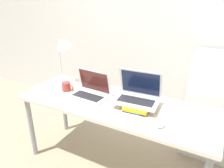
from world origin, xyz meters
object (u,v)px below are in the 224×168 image
(laptop_left, at_px, (90,91))
(mouse, at_px, (161,124))
(laptop_on_books, at_px, (138,95))
(mini_fridge, at_px, (211,105))
(notepad, at_px, (202,129))
(desk_lamp, at_px, (62,48))
(book_stack, at_px, (137,106))
(wireless_keyboard, at_px, (131,119))
(mug, at_px, (67,87))

(laptop_left, bearing_deg, mouse, -13.72)
(laptop_on_books, bearing_deg, mouse, -38.23)
(mini_fridge, bearing_deg, mouse, -108.69)
(mouse, xyz_separation_m, notepad, (0.28, 0.10, -0.01))
(laptop_on_books, relative_size, desk_lamp, 0.74)
(book_stack, bearing_deg, mouse, -33.33)
(laptop_left, relative_size, wireless_keyboard, 1.27)
(laptop_left, relative_size, desk_lamp, 0.70)
(laptop_left, height_order, book_stack, laptop_left)
(laptop_left, distance_m, desk_lamp, 0.56)
(mouse, bearing_deg, notepad, 19.16)
(notepad, relative_size, desk_lamp, 0.52)
(desk_lamp, relative_size, mini_fridge, 0.49)
(mouse, distance_m, mug, 1.03)
(wireless_keyboard, distance_m, mini_fridge, 1.06)
(laptop_on_books, relative_size, wireless_keyboard, 1.34)
(mouse, height_order, mini_fridge, mini_fridge)
(laptop_on_books, relative_size, notepad, 1.42)
(wireless_keyboard, distance_m, mouse, 0.23)
(book_stack, relative_size, wireless_keyboard, 0.92)
(mouse, height_order, notepad, mouse)
(laptop_on_books, height_order, mug, laptop_on_books)
(mouse, bearing_deg, desk_lamp, 164.85)
(laptop_left, height_order, laptop_on_books, laptop_on_books)
(book_stack, xyz_separation_m, mini_fridge, (0.55, 0.71, -0.20))
(wireless_keyboard, relative_size, desk_lamp, 0.56)
(laptop_left, distance_m, wireless_keyboard, 0.55)
(laptop_left, height_order, notepad, laptop_left)
(book_stack, bearing_deg, laptop_left, 178.22)
(mouse, bearing_deg, laptop_left, 166.28)
(laptop_on_books, distance_m, wireless_keyboard, 0.26)
(mug, relative_size, desk_lamp, 0.25)
(notepad, xyz_separation_m, mug, (-1.29, 0.07, 0.04))
(notepad, xyz_separation_m, desk_lamp, (-1.44, 0.22, 0.38))
(wireless_keyboard, height_order, mini_fridge, mini_fridge)
(laptop_on_books, xyz_separation_m, mouse, (0.27, -0.21, -0.09))
(laptop_left, height_order, desk_lamp, desk_lamp)
(laptop_left, distance_m, mouse, 0.76)
(notepad, bearing_deg, book_stack, 172.66)
(laptop_left, relative_size, mini_fridge, 0.35)
(mouse, bearing_deg, laptop_on_books, 141.77)
(notepad, bearing_deg, mouse, -160.84)
(book_stack, relative_size, mini_fridge, 0.25)
(book_stack, bearing_deg, notepad, -7.34)
(wireless_keyboard, xyz_separation_m, mouse, (0.23, 0.02, 0.01))
(mug, relative_size, mini_fridge, 0.12)
(book_stack, xyz_separation_m, mouse, (0.25, -0.17, -0.01))
(laptop_left, bearing_deg, laptop_on_books, 4.21)
(book_stack, bearing_deg, laptop_on_books, 113.38)
(wireless_keyboard, distance_m, mug, 0.81)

